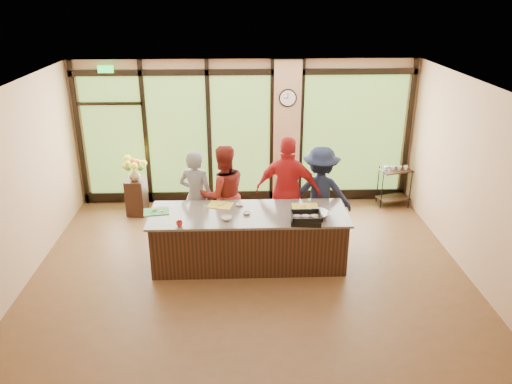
{
  "coord_description": "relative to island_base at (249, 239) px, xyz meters",
  "views": [
    {
      "loc": [
        -0.16,
        -7.02,
        4.3
      ],
      "look_at": [
        0.12,
        0.4,
        1.24
      ],
      "focal_mm": 35.0,
      "sensor_mm": 36.0,
      "label": 1
    }
  ],
  "objects": [
    {
      "name": "wall_clock",
      "position": [
        0.85,
        2.57,
        1.81
      ],
      "size": [
        0.36,
        0.04,
        0.36
      ],
      "color": "black",
      "rests_on": "window_wall"
    },
    {
      "name": "cook_left",
      "position": [
        -0.9,
        0.79,
        0.43
      ],
      "size": [
        0.74,
        0.61,
        1.75
      ],
      "primitive_type": "imported",
      "rotation": [
        0.0,
        0.0,
        2.78
      ],
      "color": "slate",
      "rests_on": "floor"
    },
    {
      "name": "window_wall",
      "position": [
        0.16,
        2.65,
        0.95
      ],
      "size": [
        6.9,
        0.12,
        3.0
      ],
      "color": "tan",
      "rests_on": "floor"
    },
    {
      "name": "island_base",
      "position": [
        0.0,
        0.0,
        0.0
      ],
      "size": [
        3.1,
        1.0,
        0.88
      ],
      "primitive_type": "cube",
      "color": "#321A10",
      "rests_on": "floor"
    },
    {
      "name": "cook_midleft",
      "position": [
        -0.43,
        0.82,
        0.46
      ],
      "size": [
        1.05,
        0.92,
        1.81
      ],
      "primitive_type": "imported",
      "rotation": [
        0.0,
        0.0,
        3.46
      ],
      "color": "maroon",
      "rests_on": "floor"
    },
    {
      "name": "prep_bowl_mid",
      "position": [
        -0.03,
        -0.05,
        0.5
      ],
      "size": [
        0.17,
        0.17,
        0.04
      ],
      "primitive_type": "imported",
      "rotation": [
        0.0,
        0.0,
        -0.4
      ],
      "color": "silver",
      "rests_on": "countertop"
    },
    {
      "name": "cutting_board_right",
      "position": [
        0.94,
        0.18,
        0.49
      ],
      "size": [
        0.43,
        0.33,
        0.01
      ],
      "primitive_type": "cube",
      "rotation": [
        0.0,
        0.0,
        -0.01
      ],
      "color": "yellow",
      "rests_on": "countertop"
    },
    {
      "name": "floor",
      "position": [
        0.0,
        -0.3,
        -0.44
      ],
      "size": [
        7.0,
        7.0,
        0.0
      ],
      "primitive_type": "plane",
      "color": "brown",
      "rests_on": "ground"
    },
    {
      "name": "right_wall",
      "position": [
        3.5,
        -0.3,
        1.06
      ],
      "size": [
        0.0,
        6.0,
        6.0
      ],
      "primitive_type": "plane",
      "rotation": [
        1.57,
        0.0,
        -1.57
      ],
      "color": "tan",
      "rests_on": "floor"
    },
    {
      "name": "left_wall",
      "position": [
        -3.5,
        -0.3,
        1.06
      ],
      "size": [
        0.0,
        6.0,
        6.0
      ],
      "primitive_type": "plane",
      "rotation": [
        1.57,
        0.0,
        1.57
      ],
      "color": "tan",
      "rests_on": "floor"
    },
    {
      "name": "flower_vase",
      "position": [
        -2.22,
        2.03,
        0.42
      ],
      "size": [
        0.27,
        0.27,
        0.24
      ],
      "primitive_type": "imported",
      "rotation": [
        0.0,
        0.0,
        -0.15
      ],
      "color": "olive",
      "rests_on": "flower_stand"
    },
    {
      "name": "bar_cart",
      "position": [
        3.1,
        2.28,
        0.09
      ],
      "size": [
        0.72,
        0.53,
        0.88
      ],
      "rotation": [
        0.0,
        0.0,
        0.27
      ],
      "color": "#321A10",
      "rests_on": "floor"
    },
    {
      "name": "cutting_board_left",
      "position": [
        -1.5,
        0.1,
        0.49
      ],
      "size": [
        0.45,
        0.36,
        0.01
      ],
      "primitive_type": "cube",
      "rotation": [
        0.0,
        0.0,
        0.16
      ],
      "color": "#2E8030",
      "rests_on": "countertop"
    },
    {
      "name": "cook_midright",
      "position": [
        0.71,
        0.76,
        0.54
      ],
      "size": [
        1.23,
        0.76,
        1.96
      ],
      "primitive_type": "imported",
      "rotation": [
        0.0,
        0.0,
        2.88
      ],
      "color": "#AF1A1C",
      "rests_on": "floor"
    },
    {
      "name": "cook_right",
      "position": [
        1.29,
        0.83,
        0.44
      ],
      "size": [
        1.21,
        0.79,
        1.76
      ],
      "primitive_type": "imported",
      "rotation": [
        0.0,
        0.0,
        3.01
      ],
      "color": "#171E34",
      "rests_on": "floor"
    },
    {
      "name": "mixing_bowl",
      "position": [
        1.1,
        -0.2,
        0.52
      ],
      "size": [
        0.46,
        0.46,
        0.09
      ],
      "primitive_type": "imported",
      "rotation": [
        0.0,
        0.0,
        0.35
      ],
      "color": "silver",
      "rests_on": "countertop"
    },
    {
      "name": "roasting_pan",
      "position": [
        0.88,
        -0.39,
        0.52
      ],
      "size": [
        0.5,
        0.41,
        0.08
      ],
      "primitive_type": "cube",
      "rotation": [
        0.0,
        0.0,
        -0.12
      ],
      "color": "black",
      "rests_on": "countertop"
    },
    {
      "name": "ceiling",
      "position": [
        0.0,
        -0.3,
        2.56
      ],
      "size": [
        7.0,
        7.0,
        0.0
      ],
      "primitive_type": "plane",
      "rotation": [
        3.14,
        0.0,
        0.0
      ],
      "color": "white",
      "rests_on": "back_wall"
    },
    {
      "name": "prep_bowl_near",
      "position": [
        -0.35,
        -0.24,
        0.51
      ],
      "size": [
        0.22,
        0.22,
        0.05
      ],
      "primitive_type": "imported",
      "rotation": [
        0.0,
        0.0,
        -0.35
      ],
      "color": "silver",
      "rests_on": "countertop"
    },
    {
      "name": "back_wall",
      "position": [
        0.0,
        2.7,
        1.06
      ],
      "size": [
        7.0,
        0.0,
        7.0
      ],
      "primitive_type": "plane",
      "rotation": [
        1.57,
        0.0,
        0.0
      ],
      "color": "tan",
      "rests_on": "floor"
    },
    {
      "name": "countertop",
      "position": [
        0.0,
        0.0,
        0.46
      ],
      "size": [
        3.2,
        1.1,
        0.04
      ],
      "primitive_type": "cube",
      "color": "#6E635B",
      "rests_on": "island_base"
    },
    {
      "name": "cutting_board_center",
      "position": [
        -0.47,
        0.32,
        0.49
      ],
      "size": [
        0.47,
        0.4,
        0.01
      ],
      "primitive_type": "cube",
      "rotation": [
        0.0,
        0.0,
        -0.27
      ],
      "color": "yellow",
      "rests_on": "countertop"
    },
    {
      "name": "red_ramekin",
      "position": [
        -1.07,
        -0.43,
        0.52
      ],
      "size": [
        0.12,
        0.12,
        0.08
      ],
      "primitive_type": "imported",
      "rotation": [
        0.0,
        0.0,
        -0.17
      ],
      "color": "red",
      "rests_on": "countertop"
    },
    {
      "name": "prep_bowl_far",
      "position": [
        -0.14,
        0.3,
        0.5
      ],
      "size": [
        0.14,
        0.14,
        0.03
      ],
      "primitive_type": "imported",
      "rotation": [
        0.0,
        0.0,
        0.12
      ],
      "color": "silver",
      "rests_on": "countertop"
    },
    {
      "name": "flower_stand",
      "position": [
        -2.22,
        2.03,
        -0.07
      ],
      "size": [
        0.41,
        0.41,
        0.74
      ],
      "primitive_type": "cube",
      "rotation": [
        0.0,
        0.0,
        -0.13
      ],
      "color": "#321A10",
      "rests_on": "floor"
    }
  ]
}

